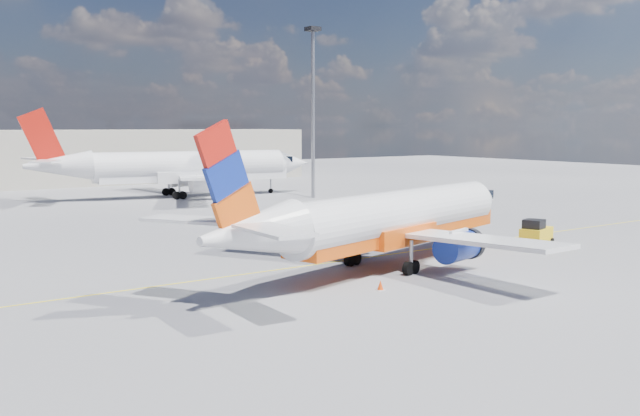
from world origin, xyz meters
TOP-DOWN VIEW (x-y plane):
  - ground at (0.00, 0.00)m, footprint 240.00×240.00m
  - taxi_line at (0.00, 3.00)m, footprint 70.00×0.15m
  - terminal_main at (5.00, 75.00)m, footprint 70.00×14.00m
  - main_jet at (0.71, -0.37)m, footprint 29.71×22.67m
  - second_jet at (8.64, 47.30)m, footprint 35.29×27.48m
  - gse_tug at (14.39, -0.59)m, footprint 3.14×2.47m
  - traffic_cone at (-3.61, -4.72)m, footprint 0.39×0.39m
  - floodlight_mast at (21.22, 37.43)m, footprint 1.47×1.47m

SIDE VIEW (x-z plane):
  - ground at x=0.00m, z-range 0.00..0.00m
  - taxi_line at x=0.00m, z-range 0.00..0.01m
  - traffic_cone at x=-3.61m, z-range -0.01..0.53m
  - gse_tug at x=14.39m, z-range -0.05..1.95m
  - main_jet at x=0.71m, z-range -1.50..7.48m
  - second_jet at x=8.64m, z-range -1.78..8.88m
  - terminal_main at x=5.00m, z-range 0.00..8.00m
  - floodlight_mast at x=21.22m, z-range 2.01..22.20m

